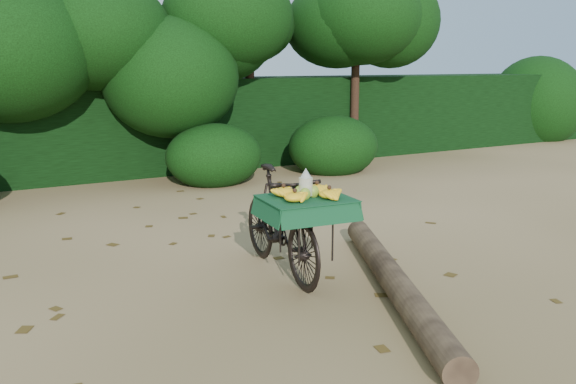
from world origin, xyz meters
TOP-DOWN VIEW (x-y plane):
  - ground at (0.00, 0.00)m, footprint 80.00×80.00m
  - vendor_bicycle at (0.29, -0.39)m, footprint 0.84×1.88m
  - fallen_log at (0.95, -1.38)m, footprint 1.67×3.26m
  - hedge_backdrop at (0.00, 6.30)m, footprint 26.00×1.80m
  - tree_row at (-0.65, 5.50)m, footprint 14.50×2.00m
  - bush_clumps at (0.50, 4.30)m, footprint 8.80×1.70m
  - leaf_litter at (0.00, 0.65)m, footprint 7.00×7.30m

SIDE VIEW (x-z plane):
  - ground at x=0.00m, z-range 0.00..0.00m
  - leaf_litter at x=0.00m, z-range 0.00..0.01m
  - fallen_log at x=0.95m, z-range 0.00..0.25m
  - bush_clumps at x=0.50m, z-range 0.00..0.90m
  - vendor_bicycle at x=0.29m, z-range 0.01..1.10m
  - hedge_backdrop at x=0.00m, z-range 0.00..1.80m
  - tree_row at x=-0.65m, z-range 0.00..4.00m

